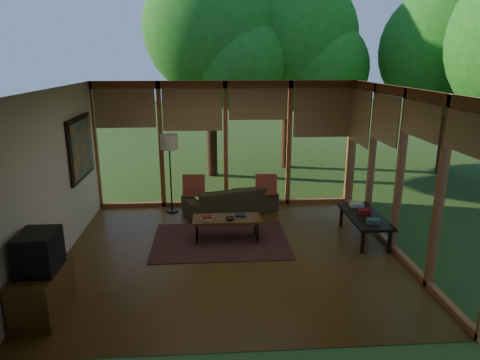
{
  "coord_description": "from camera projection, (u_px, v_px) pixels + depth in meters",
  "views": [
    {
      "loc": [
        -0.3,
        -6.53,
        3.13
      ],
      "look_at": [
        0.19,
        0.7,
        1.07
      ],
      "focal_mm": 32.0,
      "sensor_mm": 36.0,
      "label": 1
    }
  ],
  "objects": [
    {
      "name": "ct_bowl",
      "position": [
        230.0,
        218.0,
        7.44
      ],
      "size": [
        0.16,
        0.16,
        0.07
      ],
      "primitive_type": "ellipsoid",
      "color": "black",
      "rests_on": "coffee_table"
    },
    {
      "name": "tree_ne",
      "position": [
        289.0,
        40.0,
        11.96
      ],
      "size": [
        3.83,
        3.83,
        5.57
      ],
      "color": "#3A2015",
      "rests_on": "ground"
    },
    {
      "name": "ct_book_upper",
      "position": [
        207.0,
        217.0,
        7.46
      ],
      "size": [
        0.18,
        0.15,
        0.03
      ],
      "primitive_type": "cube",
      "rotation": [
        0.0,
        0.0,
        0.14
      ],
      "color": "maroon",
      "rests_on": "coffee_table"
    },
    {
      "name": "exterior_lawn",
      "position": [
        443.0,
        150.0,
        15.34
      ],
      "size": [
        40.0,
        40.0,
        0.0
      ],
      "primitive_type": "plane",
      "color": "#2E4C1C",
      "rests_on": "ground"
    },
    {
      "name": "television",
      "position": [
        39.0,
        252.0,
        5.25
      ],
      "size": [
        0.45,
        0.55,
        0.5
      ],
      "primitive_type": "cube",
      "color": "black",
      "rests_on": "media_cabinet"
    },
    {
      "name": "sofa",
      "position": [
        230.0,
        199.0,
        8.99
      ],
      "size": [
        2.06,
        1.31,
        0.56
      ],
      "primitive_type": "imported",
      "rotation": [
        0.0,
        0.0,
        3.46
      ],
      "color": "#3A341D",
      "rests_on": "floor"
    },
    {
      "name": "console_book_a",
      "position": [
        373.0,
        221.0,
        7.22
      ],
      "size": [
        0.23,
        0.18,
        0.07
      ],
      "primitive_type": "cube",
      "rotation": [
        0.0,
        0.0,
        -0.18
      ],
      "color": "#376053",
      "rests_on": "side_console"
    },
    {
      "name": "wall_front",
      "position": [
        243.0,
        240.0,
        4.37
      ],
      "size": [
        5.5,
        0.04,
        2.7
      ],
      "primitive_type": "cube",
      "color": "beige",
      "rests_on": "ground"
    },
    {
      "name": "wall_left",
      "position": [
        53.0,
        179.0,
        6.59
      ],
      "size": [
        0.04,
        5.0,
        2.7
      ],
      "primitive_type": "cube",
      "color": "beige",
      "rests_on": "ground"
    },
    {
      "name": "pillow_left",
      "position": [
        194.0,
        186.0,
        8.8
      ],
      "size": [
        0.46,
        0.24,
        0.48
      ],
      "primitive_type": "cube",
      "rotation": [
        -0.21,
        0.0,
        0.0
      ],
      "color": "maroon",
      "rests_on": "sofa"
    },
    {
      "name": "window_wall_right",
      "position": [
        400.0,
        172.0,
        6.95
      ],
      "size": [
        0.12,
        5.0,
        2.7
      ],
      "primitive_type": "cube",
      "color": "#A25932",
      "rests_on": "ground"
    },
    {
      "name": "wall_painting",
      "position": [
        81.0,
        148.0,
        7.88
      ],
      "size": [
        0.06,
        1.35,
        1.15
      ],
      "color": "black",
      "rests_on": "wall_left"
    },
    {
      "name": "floor_lamp",
      "position": [
        169.0,
        147.0,
        8.72
      ],
      "size": [
        0.36,
        0.36,
        1.65
      ],
      "color": "black",
      "rests_on": "floor"
    },
    {
      "name": "ct_book_side",
      "position": [
        241.0,
        215.0,
        7.64
      ],
      "size": [
        0.2,
        0.16,
        0.03
      ],
      "primitive_type": "cube",
      "rotation": [
        0.0,
        0.0,
        -0.14
      ],
      "color": "black",
      "rests_on": "coffee_table"
    },
    {
      "name": "tree_nw",
      "position": [
        210.0,
        30.0,
        10.97
      ],
      "size": [
        3.43,
        3.43,
        5.58
      ],
      "color": "#3A2015",
      "rests_on": "ground"
    },
    {
      "name": "console_book_b",
      "position": [
        364.0,
        211.0,
        7.65
      ],
      "size": [
        0.2,
        0.15,
        0.09
      ],
      "primitive_type": "cube",
      "rotation": [
        0.0,
        0.0,
        -0.04
      ],
      "color": "maroon",
      "rests_on": "side_console"
    },
    {
      "name": "ceiling",
      "position": [
        231.0,
        89.0,
        6.4
      ],
      "size": [
        5.5,
        5.5,
        0.0
      ],
      "primitive_type": "plane",
      "rotation": [
        3.14,
        0.0,
        0.0
      ],
      "color": "white",
      "rests_on": "ground"
    },
    {
      "name": "side_console",
      "position": [
        365.0,
        217.0,
        7.62
      ],
      "size": [
        0.6,
        1.4,
        0.46
      ],
      "color": "black",
      "rests_on": "floor"
    },
    {
      "name": "console_book_c",
      "position": [
        357.0,
        205.0,
        8.03
      ],
      "size": [
        0.24,
        0.18,
        0.07
      ],
      "primitive_type": "cube",
      "rotation": [
        0.0,
        0.0,
        -0.01
      ],
      "color": "#BAB4A9",
      "rests_on": "side_console"
    },
    {
      "name": "rug",
      "position": [
        221.0,
        241.0,
        7.63
      ],
      "size": [
        2.39,
        1.69,
        0.01
      ],
      "primitive_type": "cube",
      "color": "maroon",
      "rests_on": "floor"
    },
    {
      "name": "media_cabinet",
      "position": [
        43.0,
        292.0,
        5.4
      ],
      "size": [
        0.5,
        1.0,
        0.6
      ],
      "primitive_type": "cube",
      "color": "brown",
      "rests_on": "floor"
    },
    {
      "name": "pillow_right",
      "position": [
        266.0,
        185.0,
        8.9
      ],
      "size": [
        0.44,
        0.23,
        0.46
      ],
      "primitive_type": "cube",
      "rotation": [
        -0.21,
        0.0,
        0.0
      ],
      "color": "maroon",
      "rests_on": "sofa"
    },
    {
      "name": "ct_book_lower",
      "position": [
        207.0,
        219.0,
        7.47
      ],
      "size": [
        0.21,
        0.17,
        0.03
      ],
      "primitive_type": "cube",
      "rotation": [
        0.0,
        0.0,
        -0.13
      ],
      "color": "#BAB4A9",
      "rests_on": "coffee_table"
    },
    {
      "name": "tree_far",
      "position": [
        445.0,
        51.0,
        11.25
      ],
      "size": [
        3.41,
        3.41,
        5.03
      ],
      "color": "#3A2015",
      "rests_on": "ground"
    },
    {
      "name": "window_wall_back",
      "position": [
        226.0,
        145.0,
        9.17
      ],
      "size": [
        5.5,
        0.12,
        2.7
      ],
      "primitive_type": "cube",
      "color": "#A25932",
      "rests_on": "ground"
    },
    {
      "name": "coffee_table",
      "position": [
        227.0,
        220.0,
        7.56
      ],
      "size": [
        1.2,
        0.5,
        0.43
      ],
      "color": "brown",
      "rests_on": "floor"
    },
    {
      "name": "floor",
      "position": [
        232.0,
        253.0,
        7.14
      ],
      "size": [
        5.5,
        5.5,
        0.0
      ],
      "primitive_type": "plane",
      "color": "brown",
      "rests_on": "ground"
    }
  ]
}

